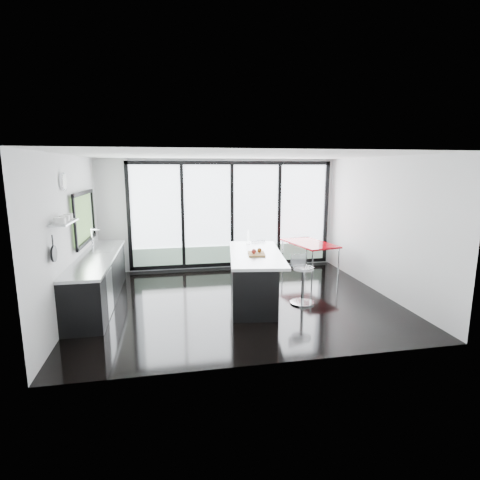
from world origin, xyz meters
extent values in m
cube|color=black|center=(0.00, 0.00, 0.00)|extent=(6.00, 5.00, 0.00)
cube|color=white|center=(0.00, 0.00, 2.80)|extent=(6.00, 5.00, 0.00)
cube|color=silver|center=(0.00, 2.50, 1.40)|extent=(6.00, 0.00, 2.80)
cube|color=white|center=(0.30, 2.47, 1.40)|extent=(5.00, 0.02, 2.50)
cube|color=gray|center=(0.30, 2.43, 0.37)|extent=(5.00, 0.02, 0.44)
cube|color=black|center=(-0.95, 2.43, 1.40)|extent=(0.08, 0.04, 2.50)
cube|color=black|center=(0.30, 2.43, 1.40)|extent=(0.08, 0.04, 2.50)
cube|color=black|center=(1.55, 2.43, 1.40)|extent=(0.08, 0.04, 2.50)
cube|color=silver|center=(0.00, -2.50, 1.40)|extent=(6.00, 0.00, 2.80)
cube|color=silver|center=(-3.00, 0.00, 1.40)|extent=(0.00, 5.00, 2.80)
cube|color=#50743C|center=(-2.97, 0.90, 1.60)|extent=(0.02, 1.60, 0.90)
cube|color=#AAADAF|center=(-2.87, -0.85, 1.75)|extent=(0.25, 0.80, 0.03)
cylinder|color=white|center=(-2.97, -0.30, 2.35)|extent=(0.04, 0.30, 0.30)
cylinder|color=black|center=(-2.94, -1.25, 1.35)|extent=(0.03, 0.24, 0.24)
cube|color=silver|center=(3.00, 0.00, 1.40)|extent=(0.00, 5.00, 2.80)
cube|color=black|center=(-2.67, 0.40, 0.43)|extent=(0.65, 3.20, 0.87)
cube|color=#AAADAF|center=(-2.67, 0.40, 0.90)|extent=(0.69, 3.24, 0.05)
cube|color=#AAADAF|center=(-2.67, 0.90, 0.90)|extent=(0.45, 0.48, 0.06)
cylinder|color=silver|center=(-2.82, 0.90, 1.14)|extent=(0.02, 0.02, 0.44)
cube|color=#AAADAF|center=(-2.36, -0.35, 0.42)|extent=(0.03, 0.60, 0.80)
cube|color=black|center=(0.27, -0.02, 0.45)|extent=(1.11, 2.36, 0.90)
cube|color=#AAADAF|center=(0.35, -0.04, 0.92)|extent=(1.32, 2.46, 0.05)
cube|color=tan|center=(0.32, -0.19, 0.97)|extent=(0.37, 0.46, 0.03)
sphere|color=maroon|center=(0.27, -0.23, 1.03)|extent=(0.11, 0.11, 0.09)
sphere|color=#572E0B|center=(0.39, -0.15, 1.03)|extent=(0.10, 0.10, 0.09)
cylinder|color=silver|center=(0.36, 0.75, 1.10)|extent=(0.08, 0.08, 0.29)
cylinder|color=silver|center=(1.18, -0.43, 0.37)|extent=(0.59, 0.59, 0.74)
cylinder|color=silver|center=(0.70, 0.79, 0.39)|extent=(0.64, 0.64, 0.77)
cube|color=#9D0009|center=(2.07, 1.54, 0.39)|extent=(1.12, 1.60, 0.78)
camera|label=1|loc=(-1.28, -6.93, 2.57)|focal=28.00mm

